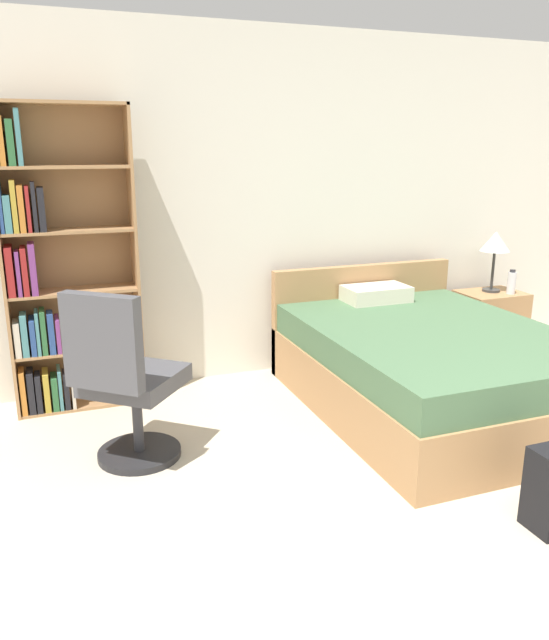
{
  "coord_description": "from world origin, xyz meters",
  "views": [
    {
      "loc": [
        -2.03,
        -1.31,
        1.76
      ],
      "look_at": [
        -0.79,
        1.98,
        0.77
      ],
      "focal_mm": 35.0,
      "sensor_mm": 36.0,
      "label": 1
    }
  ],
  "objects_px": {
    "nightstand": "(489,323)",
    "water_bottle": "(511,282)",
    "office_chair": "(125,383)",
    "table_lamp": "(495,244)",
    "bed": "(426,365)",
    "bookshelf": "(54,270)"
  },
  "relations": [
    {
      "from": "nightstand",
      "to": "water_bottle",
      "type": "height_order",
      "value": "water_bottle"
    },
    {
      "from": "office_chair",
      "to": "nightstand",
      "type": "relative_size",
      "value": 1.91
    },
    {
      "from": "nightstand",
      "to": "table_lamp",
      "type": "xyz_separation_m",
      "value": [
        0.01,
        0.03,
        0.68
      ]
    },
    {
      "from": "nightstand",
      "to": "water_bottle",
      "type": "bearing_deg",
      "value": -43.28
    },
    {
      "from": "bed",
      "to": "water_bottle",
      "type": "relative_size",
      "value": 9.98
    },
    {
      "from": "bookshelf",
      "to": "nightstand",
      "type": "bearing_deg",
      "value": -0.99
    },
    {
      "from": "nightstand",
      "to": "bed",
      "type": "bearing_deg",
      "value": -145.69
    },
    {
      "from": "table_lamp",
      "to": "water_bottle",
      "type": "distance_m",
      "value": 0.35
    },
    {
      "from": "bookshelf",
      "to": "water_bottle",
      "type": "bearing_deg",
      "value": -2.56
    },
    {
      "from": "bed",
      "to": "nightstand",
      "type": "distance_m",
      "value": 1.43
    },
    {
      "from": "office_chair",
      "to": "table_lamp",
      "type": "relative_size",
      "value": 2.01
    },
    {
      "from": "bookshelf",
      "to": "office_chair",
      "type": "relative_size",
      "value": 1.95
    },
    {
      "from": "nightstand",
      "to": "water_bottle",
      "type": "xyz_separation_m",
      "value": [
        0.11,
        -0.1,
        0.37
      ]
    },
    {
      "from": "bookshelf",
      "to": "nightstand",
      "type": "xyz_separation_m",
      "value": [
        3.53,
        -0.06,
        -0.7
      ]
    },
    {
      "from": "bookshelf",
      "to": "bed",
      "type": "height_order",
      "value": "bookshelf"
    },
    {
      "from": "bookshelf",
      "to": "water_bottle",
      "type": "distance_m",
      "value": 3.66
    },
    {
      "from": "bookshelf",
      "to": "nightstand",
      "type": "relative_size",
      "value": 3.72
    },
    {
      "from": "bed",
      "to": "water_bottle",
      "type": "xyz_separation_m",
      "value": [
        1.29,
        0.7,
        0.34
      ]
    },
    {
      "from": "office_chair",
      "to": "table_lamp",
      "type": "xyz_separation_m",
      "value": [
        3.24,
        0.96,
        0.46
      ]
    },
    {
      "from": "office_chair",
      "to": "bookshelf",
      "type": "bearing_deg",
      "value": 107.07
    },
    {
      "from": "bookshelf",
      "to": "bed",
      "type": "xyz_separation_m",
      "value": [
        2.35,
        -0.87,
        -0.67
      ]
    },
    {
      "from": "office_chair",
      "to": "water_bottle",
      "type": "distance_m",
      "value": 3.44
    }
  ]
}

